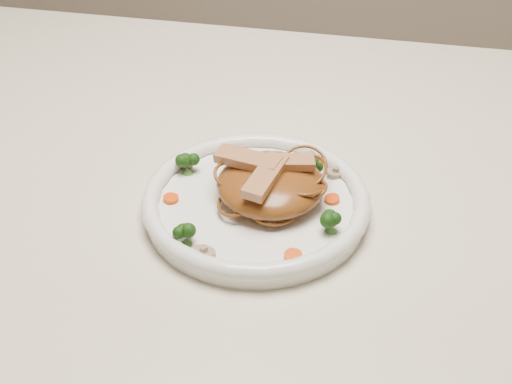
# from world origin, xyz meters

# --- Properties ---
(table) EXTENTS (1.20, 0.80, 0.75)m
(table) POSITION_xyz_m (0.00, 0.00, 0.65)
(table) COLOR beige
(table) RESTS_ON ground
(plate) EXTENTS (0.28, 0.28, 0.02)m
(plate) POSITION_xyz_m (0.01, -0.10, 0.76)
(plate) COLOR white
(plate) RESTS_ON table
(noodle_mound) EXTENTS (0.14, 0.14, 0.04)m
(noodle_mound) POSITION_xyz_m (0.03, -0.09, 0.79)
(noodle_mound) COLOR brown
(noodle_mound) RESTS_ON plate
(chicken_a) EXTENTS (0.07, 0.04, 0.01)m
(chicken_a) POSITION_xyz_m (0.04, -0.07, 0.81)
(chicken_a) COLOR tan
(chicken_a) RESTS_ON noodle_mound
(chicken_b) EXTENTS (0.08, 0.04, 0.01)m
(chicken_b) POSITION_xyz_m (-0.00, -0.08, 0.81)
(chicken_b) COLOR tan
(chicken_b) RESTS_ON noodle_mound
(chicken_c) EXTENTS (0.04, 0.08, 0.01)m
(chicken_c) POSITION_xyz_m (0.02, -0.11, 0.81)
(chicken_c) COLOR tan
(chicken_c) RESTS_ON noodle_mound
(broccoli_0) EXTENTS (0.03, 0.03, 0.03)m
(broccoli_0) POSITION_xyz_m (0.07, -0.04, 0.78)
(broccoli_0) COLOR #19410D
(broccoli_0) RESTS_ON plate
(broccoli_1) EXTENTS (0.03, 0.03, 0.03)m
(broccoli_1) POSITION_xyz_m (-0.08, -0.06, 0.78)
(broccoli_1) COLOR #19410D
(broccoli_1) RESTS_ON plate
(broccoli_2) EXTENTS (0.03, 0.03, 0.03)m
(broccoli_2) POSITION_xyz_m (-0.05, -0.18, 0.78)
(broccoli_2) COLOR #19410D
(broccoli_2) RESTS_ON plate
(broccoli_3) EXTENTS (0.03, 0.03, 0.03)m
(broccoli_3) POSITION_xyz_m (0.10, -0.13, 0.78)
(broccoli_3) COLOR #19410D
(broccoli_3) RESTS_ON plate
(carrot_0) EXTENTS (0.02, 0.02, 0.00)m
(carrot_0) POSITION_xyz_m (0.07, -0.02, 0.77)
(carrot_0) COLOR #E43808
(carrot_0) RESTS_ON plate
(carrot_1) EXTENTS (0.02, 0.02, 0.00)m
(carrot_1) POSITION_xyz_m (-0.09, -0.11, 0.77)
(carrot_1) COLOR #E43808
(carrot_1) RESTS_ON plate
(carrot_2) EXTENTS (0.02, 0.02, 0.00)m
(carrot_2) POSITION_xyz_m (0.10, -0.08, 0.77)
(carrot_2) COLOR #E43808
(carrot_2) RESTS_ON plate
(carrot_3) EXTENTS (0.02, 0.02, 0.00)m
(carrot_3) POSITION_xyz_m (-0.03, -0.01, 0.77)
(carrot_3) COLOR #E43808
(carrot_3) RESTS_ON plate
(carrot_4) EXTENTS (0.02, 0.02, 0.00)m
(carrot_4) POSITION_xyz_m (0.07, -0.18, 0.77)
(carrot_4) COLOR #E43808
(carrot_4) RESTS_ON plate
(mushroom_0) EXTENTS (0.03, 0.03, 0.01)m
(mushroom_0) POSITION_xyz_m (-0.02, -0.20, 0.77)
(mushroom_0) COLOR tan
(mushroom_0) RESTS_ON plate
(mushroom_1) EXTENTS (0.04, 0.04, 0.01)m
(mushroom_1) POSITION_xyz_m (0.09, -0.03, 0.77)
(mushroom_1) COLOR tan
(mushroom_1) RESTS_ON plate
(mushroom_2) EXTENTS (0.03, 0.03, 0.01)m
(mushroom_2) POSITION_xyz_m (-0.09, -0.04, 0.77)
(mushroom_2) COLOR tan
(mushroom_2) RESTS_ON plate
(mushroom_3) EXTENTS (0.03, 0.03, 0.01)m
(mushroom_3) POSITION_xyz_m (0.06, 0.00, 0.77)
(mushroom_3) COLOR tan
(mushroom_3) RESTS_ON plate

